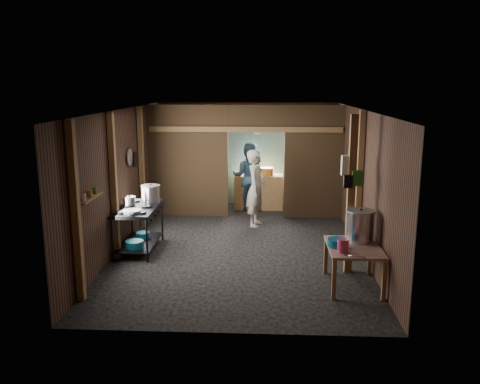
# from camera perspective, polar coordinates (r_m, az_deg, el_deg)

# --- Properties ---
(floor) EXTENTS (4.50, 7.00, 0.00)m
(floor) POSITION_cam_1_polar(r_m,az_deg,el_deg) (9.77, 0.06, -6.07)
(floor) COLOR black
(floor) RESTS_ON ground
(ceiling) EXTENTS (4.50, 7.00, 0.00)m
(ceiling) POSITION_cam_1_polar(r_m,az_deg,el_deg) (9.28, 0.06, 9.35)
(ceiling) COLOR #34312E
(ceiling) RESTS_ON ground
(wall_back) EXTENTS (4.50, 0.00, 2.60)m
(wall_back) POSITION_cam_1_polar(r_m,az_deg,el_deg) (12.89, 0.84, 4.37)
(wall_back) COLOR #513424
(wall_back) RESTS_ON ground
(wall_front) EXTENTS (4.50, 0.00, 2.60)m
(wall_front) POSITION_cam_1_polar(r_m,az_deg,el_deg) (6.04, -1.60, -4.80)
(wall_front) COLOR #513424
(wall_front) RESTS_ON ground
(wall_left) EXTENTS (0.00, 7.00, 2.60)m
(wall_left) POSITION_cam_1_polar(r_m,az_deg,el_deg) (9.81, -13.19, 1.53)
(wall_left) COLOR #513424
(wall_left) RESTS_ON ground
(wall_right) EXTENTS (0.00, 7.00, 2.60)m
(wall_right) POSITION_cam_1_polar(r_m,az_deg,el_deg) (9.59, 13.61, 1.28)
(wall_right) COLOR #513424
(wall_right) RESTS_ON ground
(partition_left) EXTENTS (1.85, 0.10, 2.60)m
(partition_left) POSITION_cam_1_polar(r_m,az_deg,el_deg) (11.73, -5.89, 3.52)
(partition_left) COLOR #49341C
(partition_left) RESTS_ON floor
(partition_right) EXTENTS (1.35, 0.10, 2.60)m
(partition_right) POSITION_cam_1_polar(r_m,az_deg,el_deg) (11.65, 8.38, 3.39)
(partition_right) COLOR #49341C
(partition_right) RESTS_ON floor
(partition_header) EXTENTS (1.30, 0.10, 0.60)m
(partition_header) POSITION_cam_1_polar(r_m,az_deg,el_deg) (11.49, 1.88, 8.41)
(partition_header) COLOR #49341C
(partition_header) RESTS_ON wall_back
(turquoise_panel) EXTENTS (4.40, 0.06, 2.50)m
(turquoise_panel) POSITION_cam_1_polar(r_m,az_deg,el_deg) (12.84, 0.83, 4.11)
(turquoise_panel) COLOR #86C5C1
(turquoise_panel) RESTS_ON wall_back
(back_counter) EXTENTS (1.20, 0.50, 0.85)m
(back_counter) POSITION_cam_1_polar(r_m,az_deg,el_deg) (12.49, 2.11, 0.03)
(back_counter) COLOR #A17B43
(back_counter) RESTS_ON floor
(wall_clock) EXTENTS (0.20, 0.03, 0.20)m
(wall_clock) POSITION_cam_1_polar(r_m,az_deg,el_deg) (12.71, 1.97, 6.97)
(wall_clock) COLOR white
(wall_clock) RESTS_ON wall_back
(post_left_a) EXTENTS (0.10, 0.12, 2.60)m
(post_left_a) POSITION_cam_1_polar(r_m,az_deg,el_deg) (7.38, -18.17, -2.26)
(post_left_a) COLOR #A17B43
(post_left_a) RESTS_ON floor
(post_left_b) EXTENTS (0.10, 0.12, 2.60)m
(post_left_b) POSITION_cam_1_polar(r_m,az_deg,el_deg) (9.04, -14.14, 0.58)
(post_left_b) COLOR #A17B43
(post_left_b) RESTS_ON floor
(post_left_c) EXTENTS (0.10, 0.12, 2.60)m
(post_left_c) POSITION_cam_1_polar(r_m,az_deg,el_deg) (10.93, -11.12, 2.71)
(post_left_c) COLOR #A17B43
(post_left_c) RESTS_ON floor
(post_right) EXTENTS (0.10, 0.12, 2.60)m
(post_right) POSITION_cam_1_polar(r_m,az_deg,el_deg) (9.39, 13.41, 1.05)
(post_right) COLOR #A17B43
(post_right) RESTS_ON floor
(post_free) EXTENTS (0.12, 0.12, 2.60)m
(post_free) POSITION_cam_1_polar(r_m,az_deg,el_deg) (8.27, 12.51, -0.40)
(post_free) COLOR #A17B43
(post_free) RESTS_ON floor
(cross_beam) EXTENTS (4.40, 0.12, 0.12)m
(cross_beam) POSITION_cam_1_polar(r_m,az_deg,el_deg) (11.46, 0.60, 7.15)
(cross_beam) COLOR #A17B43
(cross_beam) RESTS_ON wall_left
(pan_lid_big) EXTENTS (0.03, 0.34, 0.34)m
(pan_lid_big) POSITION_cam_1_polar(r_m,az_deg,el_deg) (10.12, -12.45, 3.90)
(pan_lid_big) COLOR #939396
(pan_lid_big) RESTS_ON wall_left
(pan_lid_small) EXTENTS (0.03, 0.30, 0.30)m
(pan_lid_small) POSITION_cam_1_polar(r_m,az_deg,el_deg) (10.52, -11.85, 3.69)
(pan_lid_small) COLOR black
(pan_lid_small) RESTS_ON wall_left
(wall_shelf) EXTENTS (0.14, 0.80, 0.03)m
(wall_shelf) POSITION_cam_1_polar(r_m,az_deg,el_deg) (7.80, -16.72, -0.64)
(wall_shelf) COLOR #A17B43
(wall_shelf) RESTS_ON wall_left
(jar_white) EXTENTS (0.07, 0.07, 0.10)m
(jar_white) POSITION_cam_1_polar(r_m,az_deg,el_deg) (7.56, -17.37, -0.58)
(jar_white) COLOR white
(jar_white) RESTS_ON wall_shelf
(jar_yellow) EXTENTS (0.08, 0.08, 0.10)m
(jar_yellow) POSITION_cam_1_polar(r_m,az_deg,el_deg) (7.79, -16.75, -0.17)
(jar_yellow) COLOR #B97223
(jar_yellow) RESTS_ON wall_shelf
(jar_green) EXTENTS (0.06, 0.06, 0.10)m
(jar_green) POSITION_cam_1_polar(r_m,az_deg,el_deg) (7.99, -16.23, 0.17)
(jar_green) COLOR #2F7F2C
(jar_green) RESTS_ON wall_shelf
(bag_white) EXTENTS (0.22, 0.15, 0.32)m
(bag_white) POSITION_cam_1_polar(r_m,az_deg,el_deg) (8.25, 12.23, 2.98)
(bag_white) COLOR white
(bag_white) RESTS_ON post_free
(bag_green) EXTENTS (0.16, 0.12, 0.24)m
(bag_green) POSITION_cam_1_polar(r_m,az_deg,el_deg) (8.17, 13.16, 1.55)
(bag_green) COLOR #2F7F2C
(bag_green) RESTS_ON post_free
(bag_black) EXTENTS (0.14, 0.10, 0.20)m
(bag_black) POSITION_cam_1_polar(r_m,az_deg,el_deg) (8.13, 12.20, 1.20)
(bag_black) COLOR black
(bag_black) RESTS_ON post_free
(gas_range) EXTENTS (0.73, 1.42, 0.84)m
(gas_range) POSITION_cam_1_polar(r_m,az_deg,el_deg) (9.54, -11.44, -4.13)
(gas_range) COLOR black
(gas_range) RESTS_ON floor
(prep_table) EXTENTS (0.79, 1.09, 0.65)m
(prep_table) POSITION_cam_1_polar(r_m,az_deg,el_deg) (7.97, 12.75, -8.24)
(prep_table) COLOR tan
(prep_table) RESTS_ON floor
(stove_pot_large) EXTENTS (0.43, 0.43, 0.36)m
(stove_pot_large) POSITION_cam_1_polar(r_m,az_deg,el_deg) (9.69, -10.10, -0.28)
(stove_pot_large) COLOR silver
(stove_pot_large) RESTS_ON gas_range
(stove_pot_med) EXTENTS (0.30, 0.30, 0.20)m
(stove_pot_med) POSITION_cam_1_polar(r_m,az_deg,el_deg) (9.52, -12.47, -1.11)
(stove_pot_med) COLOR silver
(stove_pot_med) RESTS_ON gas_range
(frying_pan) EXTENTS (0.45, 0.61, 0.07)m
(frying_pan) POSITION_cam_1_polar(r_m,az_deg,el_deg) (9.03, -12.22, -2.18)
(frying_pan) COLOR #939396
(frying_pan) RESTS_ON gas_range
(blue_tub_front) EXTENTS (0.32, 0.32, 0.13)m
(blue_tub_front) POSITION_cam_1_polar(r_m,az_deg,el_deg) (9.28, -11.91, -5.84)
(blue_tub_front) COLOR #0D5C73
(blue_tub_front) RESTS_ON gas_range
(blue_tub_back) EXTENTS (0.27, 0.27, 0.11)m
(blue_tub_back) POSITION_cam_1_polar(r_m,az_deg,el_deg) (9.85, -11.00, -4.82)
(blue_tub_back) COLOR #0D5C73
(blue_tub_back) RESTS_ON gas_range
(stock_pot) EXTENTS (0.58, 0.58, 0.52)m
(stock_pot) POSITION_cam_1_polar(r_m,az_deg,el_deg) (8.08, 13.52, -3.80)
(stock_pot) COLOR silver
(stock_pot) RESTS_ON prep_table
(wash_basin) EXTENTS (0.40, 0.40, 0.12)m
(wash_basin) POSITION_cam_1_polar(r_m,az_deg,el_deg) (7.79, 11.07, -5.67)
(wash_basin) COLOR #0D5C73
(wash_basin) RESTS_ON prep_table
(pink_bucket) EXTENTS (0.22, 0.22, 0.20)m
(pink_bucket) POSITION_cam_1_polar(r_m,az_deg,el_deg) (7.53, 11.64, -6.00)
(pink_bucket) COLOR #BF3665
(pink_bucket) RESTS_ON prep_table
(knife) EXTENTS (0.30, 0.12, 0.01)m
(knife) POSITION_cam_1_polar(r_m,az_deg,el_deg) (7.40, 12.92, -7.15)
(knife) COLOR silver
(knife) RESTS_ON prep_table
(yellow_tub) EXTENTS (0.33, 0.33, 0.18)m
(yellow_tub) POSITION_cam_1_polar(r_m,az_deg,el_deg) (12.39, 3.07, 2.35)
(yellow_tub) COLOR #B97223
(yellow_tub) RESTS_ON back_counter
(red_cup) EXTENTS (0.13, 0.13, 0.15)m
(red_cup) POSITION_cam_1_polar(r_m,az_deg,el_deg) (12.40, 0.67, 2.29)
(red_cup) COLOR #B7002F
(red_cup) RESTS_ON back_counter
(cook) EXTENTS (0.50, 0.67, 1.68)m
(cook) POSITION_cam_1_polar(r_m,az_deg,el_deg) (10.89, 1.83, 0.44)
(cook) COLOR beige
(cook) RESTS_ON floor
(worker_back) EXTENTS (0.88, 0.72, 1.66)m
(worker_back) POSITION_cam_1_polar(r_m,az_deg,el_deg) (12.34, 0.94, 1.80)
(worker_back) COLOR #3C637A
(worker_back) RESTS_ON floor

